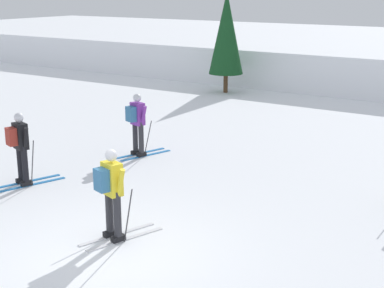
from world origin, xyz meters
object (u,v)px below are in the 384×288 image
object	(u,v)px
skier_purple	(137,122)
conifer_far_left	(226,33)
skier_black	(20,145)
skier_yellow	(111,190)

from	to	relation	value
skier_purple	conifer_far_left	size ratio (longest dim) A/B	0.40
skier_black	skier_yellow	xyz separation A→B (m)	(3.72, -1.14, -0.00)
skier_yellow	skier_purple	xyz separation A→B (m)	(-2.96, 4.46, -0.00)
skier_black	conifer_far_left	xyz separation A→B (m)	(-2.07, 12.99, 1.60)
skier_yellow	skier_black	bearing A→B (deg)	162.92
skier_black	conifer_far_left	bearing A→B (deg)	99.07
skier_yellow	conifer_far_left	distance (m)	15.36
skier_yellow	conifer_far_left	xyz separation A→B (m)	(-5.80, 14.14, 1.60)
skier_yellow	conifer_far_left	size ratio (longest dim) A/B	0.40
skier_black	conifer_far_left	distance (m)	13.26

